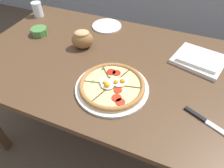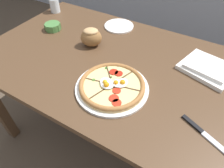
% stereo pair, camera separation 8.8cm
% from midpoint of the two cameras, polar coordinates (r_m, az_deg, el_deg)
% --- Properties ---
extents(ground_plane, '(12.00, 12.00, 0.00)m').
position_cam_midpoint_polar(ground_plane, '(1.59, 3.27, -14.74)').
color(ground_plane, brown).
extents(dining_table, '(1.51, 0.87, 0.72)m').
position_cam_midpoint_polar(dining_table, '(1.09, 4.62, 2.29)').
color(dining_table, '#513823').
rests_on(dining_table, ground_plane).
extents(pizza, '(0.33, 0.33, 0.05)m').
position_cam_midpoint_polar(pizza, '(0.88, 2.85, -0.65)').
color(pizza, white).
rests_on(pizza, dining_table).
extents(ramekin_bowl, '(0.10, 0.10, 0.04)m').
position_cam_midpoint_polar(ramekin_bowl, '(1.34, -14.76, 15.57)').
color(ramekin_bowl, '#4C8442').
rests_on(ramekin_bowl, dining_table).
extents(napkin_folded, '(0.28, 0.26, 0.04)m').
position_cam_midpoint_polar(napkin_folded, '(1.10, 27.78, 4.05)').
color(napkin_folded, silver).
rests_on(napkin_folded, dining_table).
extents(bread_piece_near, '(0.15, 0.13, 0.11)m').
position_cam_midpoint_polar(bread_piece_near, '(1.13, -3.70, 13.18)').
color(bread_piece_near, olive).
rests_on(bread_piece_near, dining_table).
extents(knife_main, '(0.21, 0.11, 0.01)m').
position_cam_midpoint_polar(knife_main, '(0.84, 28.09, -13.00)').
color(knife_main, silver).
rests_on(knife_main, dining_table).
extents(water_glass, '(0.07, 0.07, 0.09)m').
position_cam_midpoint_polar(water_glass, '(1.55, -14.41, 20.72)').
color(water_glass, white).
rests_on(water_glass, dining_table).
extents(side_saucer, '(0.19, 0.19, 0.01)m').
position_cam_midpoint_polar(side_saucer, '(1.34, 3.95, 16.13)').
color(side_saucer, white).
rests_on(side_saucer, dining_table).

